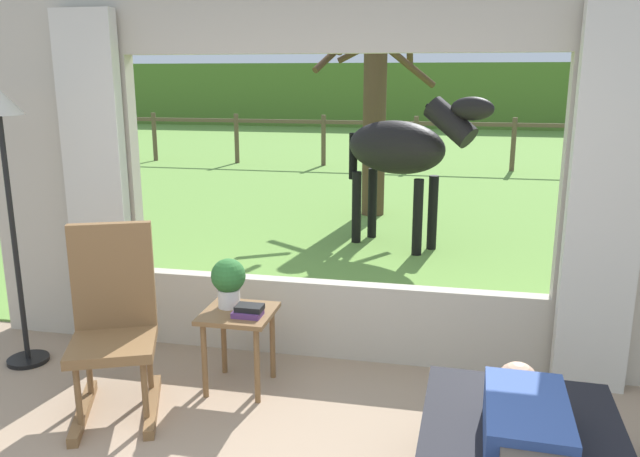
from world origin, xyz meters
The scene contains 14 objects.
back_wall_with_window centered at (0.00, 2.26, 1.25)m, with size 5.20×0.12×2.55m.
curtain_panel_left centered at (-1.69, 2.12, 1.20)m, with size 0.44×0.10×2.40m, color beige.
curtain_panel_right centered at (1.69, 2.12, 1.20)m, with size 0.44×0.10×2.40m, color beige.
outdoor_pasture_lawn centered at (0.00, 13.16, 0.01)m, with size 36.00×21.68×0.02m, color olive.
distant_hill_ridge centered at (0.00, 23.00, 1.20)m, with size 36.00×2.00×2.40m, color #53772B.
reclining_person centered at (1.13, 0.44, 0.52)m, with size 0.36×1.43×0.22m.
rocking_chair centered at (-1.14, 1.30, 0.55)m, with size 0.69×0.80×1.12m.
side_table centered at (-0.50, 1.67, 0.43)m, with size 0.44×0.44×0.52m.
potted_plant centered at (-0.58, 1.73, 0.70)m, with size 0.22×0.22×0.32m.
book_stack centered at (-0.41, 1.61, 0.55)m, with size 0.18×0.13×0.07m.
floor_lamp_left centered at (-2.08, 1.71, 1.53)m, with size 0.32×0.32×1.90m.
horse centered at (0.22, 5.24, 1.16)m, with size 1.75×1.18×1.73m.
pasture_tree centered at (-0.31, 6.95, 1.49)m, with size 1.65×1.68×3.10m.
pasture_fence_line centered at (0.00, 11.67, 0.74)m, with size 16.10×0.10×1.10m.
Camera 1 is at (0.77, -1.86, 1.97)m, focal length 35.28 mm.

